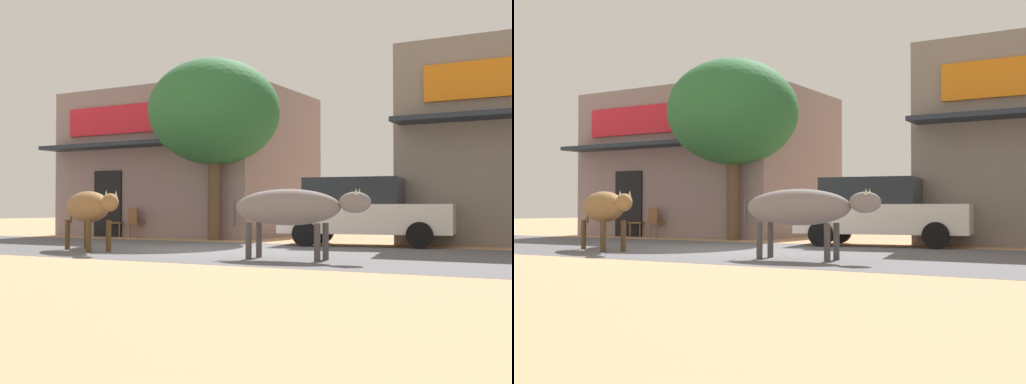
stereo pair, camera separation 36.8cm
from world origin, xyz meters
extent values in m
plane|color=tan|center=(0.00, 0.00, 0.00)|extent=(80.00, 80.00, 0.00)
cube|color=#58565B|center=(0.00, 0.00, 0.00)|extent=(72.00, 6.12, 0.00)
cube|color=gray|center=(-4.93, 6.96, 2.38)|extent=(7.34, 5.44, 4.76)
cube|color=red|center=(-4.93, 4.19, 3.71)|extent=(5.87, 0.10, 0.90)
cube|color=#262D38|center=(-4.93, 3.80, 2.85)|extent=(7.05, 0.90, 0.12)
cube|color=black|center=(-6.29, 4.22, 1.05)|extent=(1.10, 0.06, 2.10)
cylinder|color=brown|center=(-2.08, 3.91, 1.22)|extent=(0.37, 0.37, 2.43)
ellipsoid|color=#2A6735|center=(-2.08, 3.91, 3.66)|extent=(3.76, 3.76, 3.01)
cube|color=silver|center=(2.65, 3.36, 0.65)|extent=(4.30, 2.31, 0.70)
cube|color=#1E2328|center=(2.35, 3.31, 1.32)|extent=(2.46, 1.89, 0.64)
cylinder|color=black|center=(3.83, 4.40, 0.30)|extent=(0.62, 0.27, 0.60)
cylinder|color=black|center=(4.09, 2.73, 0.30)|extent=(0.62, 0.27, 0.60)
cylinder|color=black|center=(1.21, 3.99, 0.30)|extent=(0.62, 0.27, 0.60)
cylinder|color=black|center=(1.47, 2.32, 0.30)|extent=(0.62, 0.27, 0.60)
ellipsoid|color=olive|center=(-1.94, -1.34, 0.94)|extent=(2.03, 1.42, 0.66)
ellipsoid|color=olive|center=(-0.84, -1.88, 1.02)|extent=(0.63, 0.50, 0.36)
cone|color=beige|center=(-0.75, -1.81, 1.20)|extent=(0.06, 0.06, 0.12)
cone|color=beige|center=(-0.84, -1.99, 1.20)|extent=(0.06, 0.06, 0.12)
cylinder|color=brown|center=(-1.28, -1.43, 0.33)|extent=(0.11, 0.11, 0.65)
cylinder|color=brown|center=(-1.47, -1.81, 0.33)|extent=(0.11, 0.11, 0.65)
cylinder|color=brown|center=(-2.42, -0.86, 0.33)|extent=(0.11, 0.11, 0.65)
cylinder|color=brown|center=(-2.61, -1.25, 0.33)|extent=(0.11, 0.11, 0.65)
cylinder|color=brown|center=(-2.86, -0.88, 0.84)|extent=(0.05, 0.05, 0.53)
ellipsoid|color=slate|center=(2.84, -1.46, 0.92)|extent=(2.02, 0.76, 0.64)
ellipsoid|color=slate|center=(4.08, -1.37, 1.00)|extent=(0.58, 0.32, 0.36)
cone|color=beige|center=(4.12, -1.27, 1.18)|extent=(0.06, 0.06, 0.12)
cone|color=beige|center=(4.14, -1.47, 1.18)|extent=(0.06, 0.06, 0.12)
cylinder|color=#464041|center=(3.47, -1.19, 0.32)|extent=(0.11, 0.11, 0.65)
cylinder|color=#464041|center=(3.50, -1.63, 0.32)|extent=(0.11, 0.11, 0.65)
cylinder|color=#464041|center=(2.19, -1.28, 0.32)|extent=(0.11, 0.11, 0.65)
cylinder|color=#464041|center=(2.22, -1.72, 0.32)|extent=(0.11, 0.11, 0.65)
cylinder|color=#464041|center=(1.80, -1.53, 0.82)|extent=(0.05, 0.05, 0.51)
cube|color=brown|center=(-5.87, 4.19, 0.45)|extent=(0.52, 0.52, 0.05)
cube|color=brown|center=(-5.91, 4.39, 0.70)|extent=(0.44, 0.13, 0.44)
cylinder|color=brown|center=(-5.67, 4.06, 0.21)|extent=(0.04, 0.04, 0.43)
cylinder|color=brown|center=(-6.01, 3.99, 0.21)|extent=(0.04, 0.04, 0.43)
cylinder|color=brown|center=(-5.74, 4.40, 0.21)|extent=(0.04, 0.04, 0.43)
cylinder|color=brown|center=(-6.08, 4.33, 0.21)|extent=(0.04, 0.04, 0.43)
cube|color=brown|center=(-5.03, 4.18, 0.45)|extent=(0.53, 0.53, 0.05)
cube|color=brown|center=(-5.08, 3.98, 0.70)|extent=(0.44, 0.15, 0.44)
cylinder|color=brown|center=(-5.16, 4.39, 0.21)|extent=(0.04, 0.04, 0.43)
cylinder|color=brown|center=(-4.82, 4.31, 0.21)|extent=(0.04, 0.04, 0.43)
cylinder|color=brown|center=(-5.24, 4.05, 0.21)|extent=(0.04, 0.04, 0.43)
cylinder|color=brown|center=(-4.90, 3.96, 0.21)|extent=(0.04, 0.04, 0.43)
camera|label=1|loc=(7.95, -11.90, 0.90)|focal=46.19mm
camera|label=2|loc=(8.27, -11.72, 0.90)|focal=46.19mm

